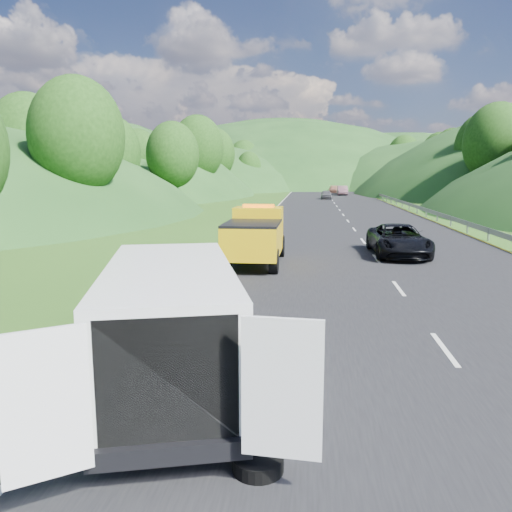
# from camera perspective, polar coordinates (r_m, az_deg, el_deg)

# --- Properties ---
(ground) EXTENTS (320.00, 320.00, 0.00)m
(ground) POSITION_cam_1_polar(r_m,az_deg,el_deg) (13.77, 6.33, -7.28)
(ground) COLOR #38661E
(ground) RESTS_ON ground
(road_surface) EXTENTS (14.00, 200.00, 0.02)m
(road_surface) POSITION_cam_1_polar(r_m,az_deg,el_deg) (53.42, 9.54, 5.19)
(road_surface) COLOR black
(road_surface) RESTS_ON ground
(guardrail) EXTENTS (0.06, 140.00, 1.52)m
(guardrail) POSITION_cam_1_polar(r_m,az_deg,el_deg) (66.62, 15.24, 5.83)
(guardrail) COLOR gray
(guardrail) RESTS_ON ground
(tree_line_left) EXTENTS (14.00, 140.00, 14.00)m
(tree_line_left) POSITION_cam_1_polar(r_m,az_deg,el_deg) (75.69, -8.33, 6.47)
(tree_line_left) COLOR #2B5B1A
(tree_line_left) RESTS_ON ground
(tree_line_right) EXTENTS (14.00, 140.00, 14.00)m
(tree_line_right) POSITION_cam_1_polar(r_m,az_deg,el_deg) (76.84, 23.81, 5.81)
(tree_line_right) COLOR #2B5B1A
(tree_line_right) RESTS_ON ground
(hills_backdrop) EXTENTS (201.00, 288.60, 44.00)m
(hills_backdrop) POSITION_cam_1_polar(r_m,az_deg,el_deg) (148.08, 8.84, 7.94)
(hills_backdrop) COLOR #2D5B23
(hills_backdrop) RESTS_ON ground
(tow_truck) EXTENTS (2.29, 5.93, 2.54)m
(tow_truck) POSITION_cam_1_polar(r_m,az_deg,el_deg) (21.67, -0.03, 2.33)
(tow_truck) COLOR black
(tow_truck) RESTS_ON ground
(white_van) EXTENTS (4.52, 7.18, 2.37)m
(white_van) POSITION_cam_1_polar(r_m,az_deg,el_deg) (9.21, -9.76, -7.22)
(white_van) COLOR black
(white_van) RESTS_ON ground
(woman) EXTENTS (0.56, 0.69, 1.71)m
(woman) POSITION_cam_1_polar(r_m,az_deg,el_deg) (14.22, -6.65, -6.75)
(woman) COLOR white
(woman) RESTS_ON ground
(child) EXTENTS (0.51, 0.43, 0.93)m
(child) POSITION_cam_1_polar(r_m,az_deg,el_deg) (14.60, -3.46, -6.26)
(child) COLOR tan
(child) RESTS_ON ground
(worker) EXTENTS (1.16, 0.86, 1.59)m
(worker) POSITION_cam_1_polar(r_m,az_deg,el_deg) (9.11, -4.32, -16.36)
(worker) COLOR black
(worker) RESTS_ON ground
(suitcase) EXTENTS (0.37, 0.26, 0.55)m
(suitcase) POSITION_cam_1_polar(r_m,az_deg,el_deg) (14.75, -15.03, -5.30)
(suitcase) COLOR #605948
(suitcase) RESTS_ON ground
(spare_tire) EXTENTS (0.70, 0.70, 0.20)m
(spare_tire) POSITION_cam_1_polar(r_m,az_deg,el_deg) (7.32, 0.23, -23.40)
(spare_tire) COLOR black
(spare_tire) RESTS_ON ground
(passing_suv) EXTENTS (2.58, 5.39, 1.48)m
(passing_suv) POSITION_cam_1_polar(r_m,az_deg,el_deg) (24.93, 15.89, 0.03)
(passing_suv) COLOR black
(passing_suv) RESTS_ON ground
(dist_car_a) EXTENTS (1.55, 3.85, 1.31)m
(dist_car_a) POSITION_cam_1_polar(r_m,az_deg,el_deg) (75.00, 8.02, 6.45)
(dist_car_a) COLOR #47464A
(dist_car_a) RESTS_ON ground
(dist_car_b) EXTENTS (1.70, 4.87, 1.61)m
(dist_car_b) POSITION_cam_1_polar(r_m,az_deg,el_deg) (88.46, 9.83, 6.87)
(dist_car_b) COLOR brown
(dist_car_b) RESTS_ON ground
(dist_car_c) EXTENTS (1.99, 4.89, 1.42)m
(dist_car_c) POSITION_cam_1_polar(r_m,az_deg,el_deg) (96.70, 8.92, 7.12)
(dist_car_c) COLOR #915B48
(dist_car_c) RESTS_ON ground
(dist_car_d) EXTENTS (1.55, 3.85, 1.31)m
(dist_car_d) POSITION_cam_1_polar(r_m,az_deg,el_deg) (127.97, 7.97, 7.72)
(dist_car_d) COLOR olive
(dist_car_d) RESTS_ON ground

